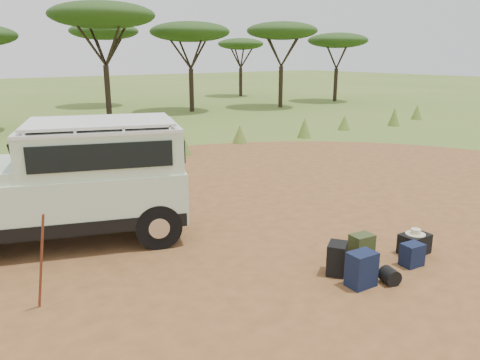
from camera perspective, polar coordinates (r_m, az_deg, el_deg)
ground at (r=8.45m, az=4.11°, el=-9.26°), size 140.00×140.00×0.00m
dirt_clearing at (r=8.45m, az=4.11°, el=-9.24°), size 23.00×23.00×0.01m
grass_fringe at (r=15.68m, az=-16.62°, el=3.17°), size 36.60×1.60×0.90m
acacia_treeline at (r=26.30m, az=-24.91°, el=16.83°), size 46.70×13.20×6.26m
safari_vehicle at (r=9.34m, az=-20.21°, el=-0.55°), size 5.03×3.39×2.30m
walking_staff at (r=7.05m, az=-23.07°, el=-9.22°), size 0.18×0.31×1.45m
backpack_black at (r=7.87m, az=11.74°, el=-9.37°), size 0.48×0.45×0.53m
backpack_navy at (r=7.55m, az=14.59°, el=-10.52°), size 0.45×0.34×0.56m
backpack_olive at (r=8.32m, az=14.57°, el=-8.17°), size 0.42×0.33×0.53m
duffel_navy at (r=8.52m, az=20.24°, el=-8.56°), size 0.39×0.31×0.40m
hard_case at (r=9.04m, az=20.49°, el=-7.31°), size 0.54×0.40×0.37m
stuff_sack at (r=7.81m, az=17.78°, el=-11.08°), size 0.33×0.33×0.26m
safari_hat at (r=8.96m, az=20.62°, el=-6.00°), size 0.35×0.35×0.10m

